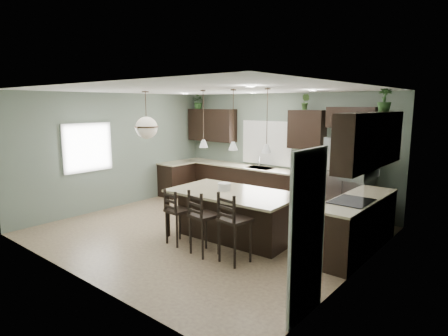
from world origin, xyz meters
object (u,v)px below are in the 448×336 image
bar_stool_center (204,222)px  bar_stool_right (235,227)px  serving_dish (224,187)px  bar_stool_left (178,217)px  refrigerator (349,180)px  plant_back_left (199,102)px  kitchen_island (233,216)px

bar_stool_center → bar_stool_right: bearing=15.6°
serving_dish → bar_stool_right: bar_stool_right is taller
bar_stool_left → refrigerator: bearing=64.6°
bar_stool_left → bar_stool_center: bearing=0.4°
refrigerator → bar_stool_center: 3.50m
refrigerator → plant_back_left: size_ratio=4.44×
serving_dish → bar_stool_right: (0.87, -0.78, -0.41)m
serving_dish → bar_stool_right: size_ratio=0.21×
serving_dish → bar_stool_left: (-0.43, -0.80, -0.48)m
kitchen_island → bar_stool_left: bar_stool_left is taller
kitchen_island → bar_stool_right: bar_stool_right is taller
serving_dish → plant_back_left: bearing=140.0°
kitchen_island → bar_stool_center: (0.07, -0.86, 0.10)m
bar_stool_right → serving_dish: bearing=145.5°
bar_stool_center → plant_back_left: bearing=143.5°
serving_dish → bar_stool_right: bearing=-42.0°
bar_stool_right → refrigerator: bearing=87.1°
serving_dish → bar_stool_left: 1.02m
bar_stool_left → plant_back_left: (-2.69, 3.41, 2.09)m
serving_dish → bar_stool_left: bearing=-118.3°
kitchen_island → bar_stool_right: (0.67, -0.80, 0.12)m
bar_stool_center → bar_stool_right: (0.60, 0.07, 0.02)m
bar_stool_left → bar_stool_right: (1.30, 0.01, 0.07)m
serving_dish → bar_stool_center: size_ratio=0.21×
bar_stool_center → serving_dish: bearing=116.6°
kitchen_island → bar_stool_center: 0.87m
kitchen_island → bar_stool_left: 1.02m
bar_stool_left → serving_dish: bearing=66.7°
bar_stool_left → bar_stool_right: 1.30m
refrigerator → plant_back_left: plant_back_left is taller
kitchen_island → plant_back_left: bearing=139.0°
serving_dish → bar_stool_center: bar_stool_center is taller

